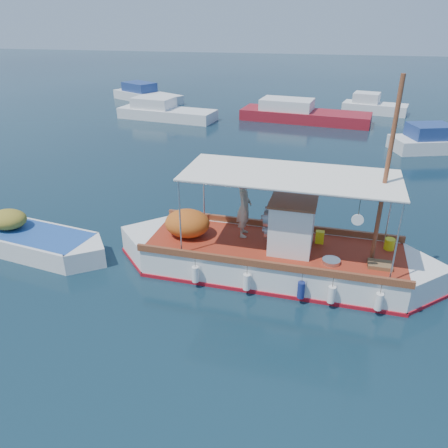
# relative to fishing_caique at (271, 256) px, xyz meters

# --- Properties ---
(ground) EXTENTS (160.00, 160.00, 0.00)m
(ground) POSITION_rel_fishing_caique_xyz_m (-0.44, 0.39, -0.58)
(ground) COLOR black
(ground) RESTS_ON ground
(fishing_caique) EXTENTS (10.64, 3.44, 6.50)m
(fishing_caique) POSITION_rel_fishing_caique_xyz_m (0.00, 0.00, 0.00)
(fishing_caique) COLOR white
(fishing_caique) RESTS_ON ground
(dinghy) EXTENTS (6.40, 2.67, 1.59)m
(dinghy) POSITION_rel_fishing_caique_xyz_m (-8.60, -0.24, -0.24)
(dinghy) COLOR white
(dinghy) RESTS_ON ground
(bg_boat_nw) EXTENTS (7.95, 3.65, 1.80)m
(bg_boat_nw) POSITION_rel_fishing_caique_xyz_m (-10.56, 20.68, -0.08)
(bg_boat_nw) COLOR silver
(bg_boat_nw) RESTS_ON ground
(bg_boat_n) EXTENTS (10.02, 4.25, 1.80)m
(bg_boat_n) POSITION_rel_fishing_caique_xyz_m (-0.02, 22.07, -0.08)
(bg_boat_n) COLOR maroon
(bg_boat_n) RESTS_ON ground
(bg_boat_ne) EXTENTS (6.40, 3.91, 1.80)m
(bg_boat_ne) POSITION_rel_fishing_caique_xyz_m (8.55, 15.85, -0.08)
(bg_boat_ne) COLOR silver
(bg_boat_ne) RESTS_ON ground
(bg_boat_far_w) EXTENTS (7.62, 5.71, 1.80)m
(bg_boat_far_w) POSITION_rel_fishing_caique_xyz_m (-14.69, 27.57, -0.08)
(bg_boat_far_w) COLOR silver
(bg_boat_far_w) RESTS_ON ground
(bg_boat_far_n) EXTENTS (5.38, 3.14, 1.80)m
(bg_boat_far_n) POSITION_rel_fishing_caique_xyz_m (5.68, 26.26, -0.08)
(bg_boat_far_n) COLOR silver
(bg_boat_far_n) RESTS_ON ground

